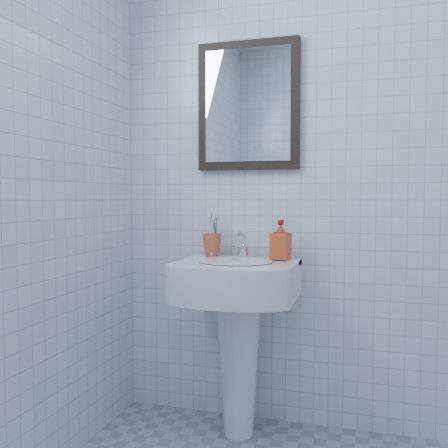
% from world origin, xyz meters
% --- Properties ---
extents(wall_back, '(2.20, 0.02, 2.50)m').
position_xyz_m(wall_back, '(0.00, 1.20, 1.25)').
color(wall_back, white).
rests_on(wall_back, ground).
extents(washbasin, '(0.54, 0.39, 0.83)m').
position_xyz_m(washbasin, '(-0.46, 0.98, 0.55)').
color(washbasin, white).
rests_on(washbasin, ground).
extents(faucet, '(0.05, 0.11, 0.13)m').
position_xyz_m(faucet, '(-0.46, 1.08, 0.87)').
color(faucet, silver).
rests_on(faucet, washbasin).
extents(toothbrush_cup, '(0.10, 0.10, 0.11)m').
position_xyz_m(toothbrush_cup, '(-0.62, 1.09, 0.88)').
color(toothbrush_cup, '#C64E2D').
rests_on(toothbrush_cup, washbasin).
extents(soap_dispenser, '(0.10, 0.10, 0.18)m').
position_xyz_m(soap_dispenser, '(-0.28, 1.08, 0.91)').
color(soap_dispenser, red).
rests_on(soap_dispenser, washbasin).
extents(wall_mirror, '(0.50, 0.04, 0.62)m').
position_xyz_m(wall_mirror, '(-0.46, 1.18, 1.55)').
color(wall_mirror, black).
rests_on(wall_mirror, wall_back).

